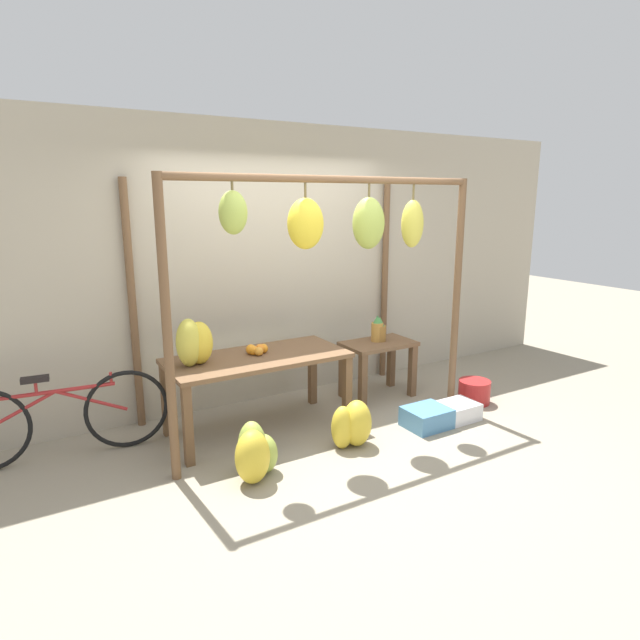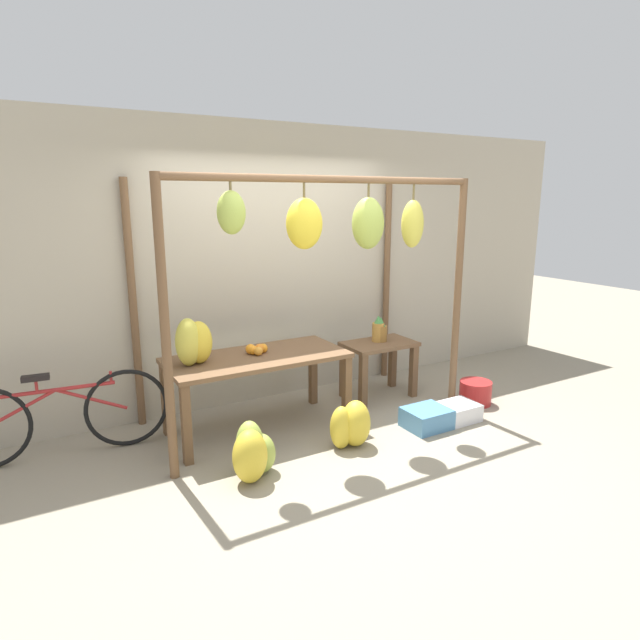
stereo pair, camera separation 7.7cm
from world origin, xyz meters
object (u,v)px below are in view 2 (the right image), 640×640
at_px(banana_pile_ground_left, 253,453).
at_px(parked_bicycle, 58,416).
at_px(banana_pile_ground_right, 351,425).
at_px(pineapple_cluster, 379,331).
at_px(orange_pile, 257,349).
at_px(blue_bucket, 475,392).
at_px(fruit_crate_purple, 458,412).
at_px(fruit_crate_white, 427,418).
at_px(banana_pile_on_table, 194,342).

bearing_deg(banana_pile_ground_left, parked_bicycle, 138.80).
bearing_deg(banana_pile_ground_right, parked_bicycle, 154.75).
height_order(banana_pile_ground_left, banana_pile_ground_right, banana_pile_ground_left).
xyz_separation_m(pineapple_cluster, parked_bicycle, (-3.07, 0.14, -0.36)).
relative_size(orange_pile, banana_pile_ground_right, 0.46).
relative_size(blue_bucket, fruit_crate_purple, 0.90).
xyz_separation_m(banana_pile_ground_left, banana_pile_ground_right, (0.92, 0.06, -0.00)).
height_order(banana_pile_ground_left, fruit_crate_purple, banana_pile_ground_left).
bearing_deg(banana_pile_ground_left, fruit_crate_white, 1.05).
xyz_separation_m(fruit_crate_white, parked_bicycle, (-2.97, 1.05, 0.26)).
bearing_deg(banana_pile_on_table, banana_pile_ground_left, -77.31).
bearing_deg(parked_bicycle, fruit_crate_white, -19.40).
distance_m(orange_pile, blue_bucket, 2.33).
bearing_deg(blue_bucket, banana_pile_ground_right, -173.71).
bearing_deg(parked_bicycle, banana_pile_on_table, -15.27).
xyz_separation_m(parked_bicycle, fruit_crate_purple, (3.34, -1.06, -0.27)).
distance_m(banana_pile_on_table, fruit_crate_white, 2.21).
relative_size(banana_pile_on_table, fruit_crate_purple, 1.15).
relative_size(banana_pile_on_table, pineapple_cluster, 1.47).
height_order(pineapple_cluster, parked_bicycle, pineapple_cluster).
xyz_separation_m(banana_pile_ground_left, blue_bucket, (2.57, 0.24, -0.08)).
bearing_deg(orange_pile, fruit_crate_white, -30.24).
height_order(blue_bucket, fruit_crate_purple, blue_bucket).
distance_m(banana_pile_ground_left, banana_pile_ground_right, 0.93).
distance_m(pineapple_cluster, fruit_crate_white, 1.10).
height_order(banana_pile_ground_right, blue_bucket, banana_pile_ground_right).
xyz_separation_m(banana_pile_on_table, banana_pile_ground_left, (0.18, -0.79, -0.70)).
xyz_separation_m(banana_pile_on_table, blue_bucket, (2.75, -0.55, -0.78)).
bearing_deg(orange_pile, banana_pile_on_table, -177.70).
xyz_separation_m(orange_pile, parked_bicycle, (-1.63, 0.26, -0.39)).
bearing_deg(fruit_crate_purple, parked_bicycle, 162.41).
bearing_deg(fruit_crate_purple, fruit_crate_white, 177.69).
bearing_deg(banana_pile_ground_left, blue_bucket, 5.39).
height_order(fruit_crate_white, parked_bicycle, parked_bicycle).
bearing_deg(banana_pile_on_table, fruit_crate_white, -21.59).
distance_m(banana_pile_on_table, pineapple_cluster, 2.03).
bearing_deg(fruit_crate_white, orange_pile, 149.76).
xyz_separation_m(banana_pile_ground_left, fruit_crate_white, (1.74, 0.03, -0.11)).
distance_m(banana_pile_ground_right, fruit_crate_white, 0.82).
bearing_deg(fruit_crate_white, pineapple_cluster, 83.44).
bearing_deg(banana_pile_ground_left, banana_pile_ground_right, 3.79).
distance_m(pineapple_cluster, banana_pile_ground_right, 1.37).
bearing_deg(parked_bicycle, blue_bucket, -12.39).
xyz_separation_m(banana_pile_ground_right, blue_bucket, (1.64, 0.18, -0.08)).
distance_m(banana_pile_ground_left, blue_bucket, 2.58).
bearing_deg(blue_bucket, banana_pile_ground_left, -174.61).
bearing_deg(pineapple_cluster, banana_pile_on_table, -175.83).
bearing_deg(banana_pile_on_table, banana_pile_ground_right, -33.47).
bearing_deg(blue_bucket, orange_pile, 165.29).
bearing_deg(fruit_crate_purple, blue_bucket, 26.41).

